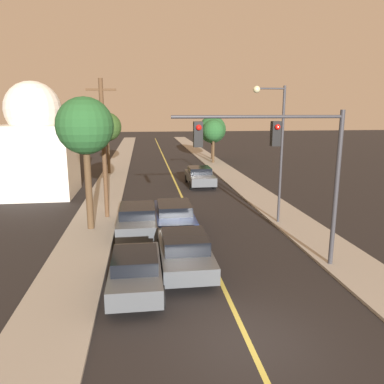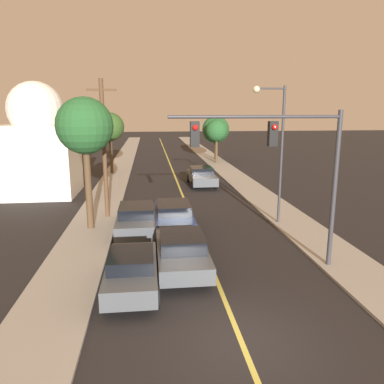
% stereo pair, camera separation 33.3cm
% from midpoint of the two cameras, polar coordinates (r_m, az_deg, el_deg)
% --- Properties ---
extents(ground_plane, '(200.00, 200.00, 0.00)m').
position_cam_midpoint_polar(ground_plane, '(11.07, 7.61, -21.62)').
color(ground_plane, black).
extents(road_surface, '(8.52, 80.00, 0.01)m').
position_cam_midpoint_polar(road_surface, '(45.32, -4.21, 4.59)').
color(road_surface, black).
rests_on(road_surface, ground).
extents(sidewalk_left, '(2.50, 80.00, 0.12)m').
position_cam_midpoint_polar(sidewalk_left, '(45.34, -11.20, 4.46)').
color(sidewalk_left, '#9E998E').
rests_on(sidewalk_left, ground).
extents(sidewalk_right, '(2.50, 80.00, 0.12)m').
position_cam_midpoint_polar(sidewalk_right, '(45.95, 2.69, 4.78)').
color(sidewalk_right, '#9E998E').
rests_on(sidewalk_right, ground).
extents(car_near_lane_front, '(2.04, 4.80, 1.49)m').
position_cam_midpoint_polar(car_near_lane_front, '(14.86, -1.81, -8.85)').
color(car_near_lane_front, '#474C51').
rests_on(car_near_lane_front, ground).
extents(car_near_lane_second, '(2.02, 5.01, 1.52)m').
position_cam_midpoint_polar(car_near_lane_second, '(19.46, -3.24, -3.63)').
color(car_near_lane_second, navy).
rests_on(car_near_lane_second, ground).
extents(car_outer_lane_front, '(1.85, 4.18, 1.44)m').
position_cam_midpoint_polar(car_outer_lane_front, '(13.32, -9.32, -11.72)').
color(car_outer_lane_front, '#474C51').
rests_on(car_outer_lane_front, ground).
extents(car_outer_lane_second, '(2.07, 4.73, 1.50)m').
position_cam_midpoint_polar(car_outer_lane_second, '(19.20, -8.78, -4.07)').
color(car_outer_lane_second, '#474C51').
rests_on(car_outer_lane_second, ground).
extents(car_far_oncoming, '(2.11, 4.87, 1.51)m').
position_cam_midpoint_polar(car_far_oncoming, '(31.05, 0.89, 2.44)').
color(car_far_oncoming, '#474C51').
rests_on(car_far_oncoming, ground).
extents(traffic_signal_mast, '(6.45, 0.42, 6.06)m').
position_cam_midpoint_polar(traffic_signal_mast, '(14.30, 13.34, 5.50)').
color(traffic_signal_mast, '#333338').
rests_on(traffic_signal_mast, ground).
extents(streetlamp_right, '(1.74, 0.36, 7.26)m').
position_cam_midpoint_polar(streetlamp_right, '(20.31, 12.09, 8.16)').
color(streetlamp_right, '#333338').
rests_on(streetlamp_right, ground).
extents(utility_pole_left, '(1.60, 0.24, 7.71)m').
position_cam_midpoint_polar(utility_pole_left, '(21.55, -13.73, 6.65)').
color(utility_pole_left, '#513823').
rests_on(utility_pole_left, ground).
extents(tree_left_near, '(2.83, 2.83, 6.70)m').
position_cam_midpoint_polar(tree_left_near, '(19.47, -16.48, 9.46)').
color(tree_left_near, '#4C3823').
rests_on(tree_left_near, ground).
extents(tree_left_far, '(2.71, 2.71, 5.81)m').
position_cam_midpoint_polar(tree_left_far, '(37.00, -13.08, 9.59)').
color(tree_left_far, '#4C3823').
rests_on(tree_left_far, ground).
extents(tree_right_near, '(2.53, 2.53, 4.99)m').
position_cam_midpoint_polar(tree_right_near, '(43.63, 3.07, 9.32)').
color(tree_right_near, '#4C3823').
rests_on(tree_right_near, ground).
extents(tree_right_far, '(3.33, 3.33, 5.34)m').
position_cam_midpoint_polar(tree_right_far, '(46.65, 2.91, 9.50)').
color(tree_right_far, '#3D2B1C').
rests_on(tree_right_far, ground).
extents(domed_building_left, '(5.13, 5.13, 8.16)m').
position_cam_midpoint_polar(domed_building_left, '(29.45, -22.95, 6.61)').
color(domed_building_left, silver).
rests_on(domed_building_left, ground).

